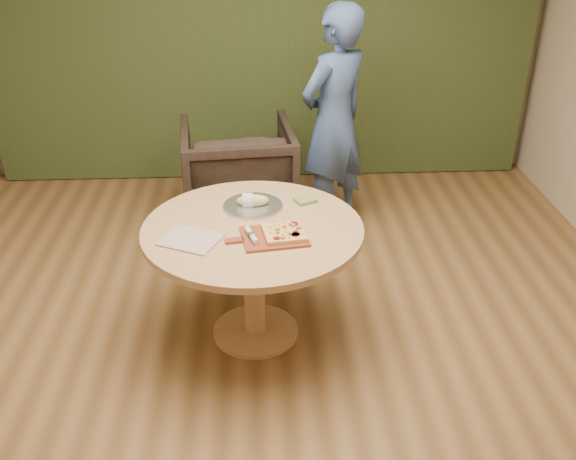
# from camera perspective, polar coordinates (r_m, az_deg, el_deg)

# --- Properties ---
(room_shell) EXTENTS (5.04, 6.04, 2.84)m
(room_shell) POSITION_cam_1_polar(r_m,az_deg,el_deg) (2.97, -1.79, 7.62)
(room_shell) COLOR brown
(room_shell) RESTS_ON ground
(curtain) EXTENTS (4.80, 0.14, 2.78)m
(curtain) POSITION_cam_1_polar(r_m,az_deg,el_deg) (5.77, -2.50, 17.92)
(curtain) COLOR #2B3819
(curtain) RESTS_ON ground
(pedestal_table) EXTENTS (1.26, 1.26, 0.75)m
(pedestal_table) POSITION_cam_1_polar(r_m,az_deg,el_deg) (3.69, -3.11, -1.60)
(pedestal_table) COLOR tan
(pedestal_table) RESTS_ON ground
(pizza_paddle) EXTENTS (0.46, 0.33, 0.01)m
(pizza_paddle) POSITION_cam_1_polar(r_m,az_deg,el_deg) (3.50, -1.40, -0.61)
(pizza_paddle) COLOR brown
(pizza_paddle) RESTS_ON pedestal_table
(flatbread_pizza) EXTENTS (0.25, 0.25, 0.04)m
(flatbread_pizza) POSITION_cam_1_polar(r_m,az_deg,el_deg) (3.50, -0.30, -0.23)
(flatbread_pizza) COLOR #E0B457
(flatbread_pizza) RESTS_ON pizza_paddle
(cutlery_roll) EXTENTS (0.08, 0.20, 0.03)m
(cutlery_roll) POSITION_cam_1_polar(r_m,az_deg,el_deg) (3.47, -3.27, -0.45)
(cutlery_roll) COLOR beige
(cutlery_roll) RESTS_ON pizza_paddle
(newspaper) EXTENTS (0.38, 0.36, 0.01)m
(newspaper) POSITION_cam_1_polar(r_m,az_deg,el_deg) (3.52, -8.63, -0.85)
(newspaper) COLOR silver
(newspaper) RESTS_ON pedestal_table
(serving_tray) EXTENTS (0.36, 0.36, 0.02)m
(serving_tray) POSITION_cam_1_polar(r_m,az_deg,el_deg) (3.84, -3.14, 2.15)
(serving_tray) COLOR silver
(serving_tray) RESTS_ON pedestal_table
(bread_roll) EXTENTS (0.19, 0.09, 0.09)m
(bread_roll) POSITION_cam_1_polar(r_m,az_deg,el_deg) (3.82, -3.28, 2.63)
(bread_roll) COLOR #D2B580
(bread_roll) RESTS_ON serving_tray
(green_packet) EXTENTS (0.15, 0.14, 0.02)m
(green_packet) POSITION_cam_1_polar(r_m,az_deg,el_deg) (3.90, 1.55, 2.67)
(green_packet) COLOR #58652D
(green_packet) RESTS_ON pedestal_table
(armchair) EXTENTS (0.94, 0.89, 0.89)m
(armchair) POSITION_cam_1_polar(r_m,az_deg,el_deg) (5.17, -4.45, 5.50)
(armchair) COLOR black
(armchair) RESTS_ON ground
(person_standing) EXTENTS (0.76, 0.73, 1.74)m
(person_standing) POSITION_cam_1_polar(r_m,az_deg,el_deg) (4.91, 4.09, 9.58)
(person_standing) COLOR #385081
(person_standing) RESTS_ON ground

